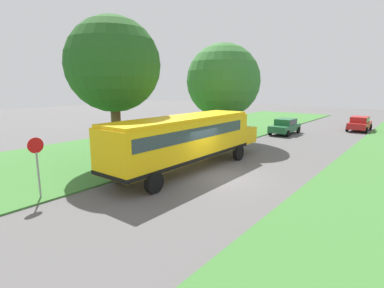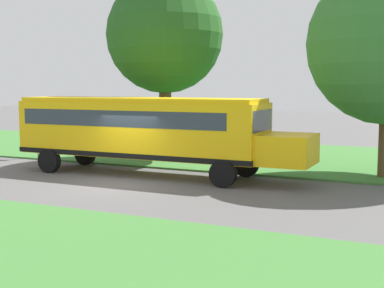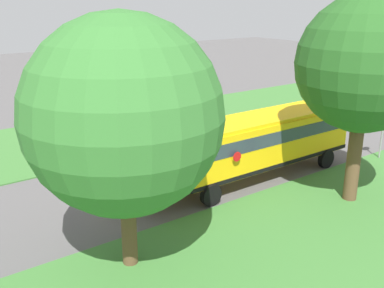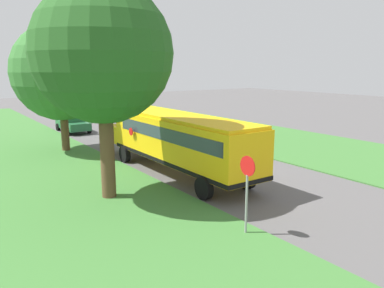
# 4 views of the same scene
# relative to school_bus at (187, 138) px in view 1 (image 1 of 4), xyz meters

# --- Properties ---
(ground_plane) EXTENTS (120.00, 120.00, 0.00)m
(ground_plane) POSITION_rel_school_bus_xyz_m (2.43, -0.01, -1.92)
(ground_plane) COLOR #565454
(grass_verge) EXTENTS (12.00, 80.00, 0.08)m
(grass_verge) POSITION_rel_school_bus_xyz_m (-7.57, -0.01, -1.88)
(grass_verge) COLOR #3D7533
(grass_verge) RESTS_ON ground
(school_bus) EXTENTS (2.85, 12.42, 3.16)m
(school_bus) POSITION_rel_school_bus_xyz_m (0.00, 0.00, 0.00)
(school_bus) COLOR yellow
(school_bus) RESTS_ON ground
(car_green_nearest) EXTENTS (2.02, 4.40, 1.56)m
(car_green_nearest) POSITION_rel_school_bus_xyz_m (-0.37, 16.43, -1.05)
(car_green_nearest) COLOR #236038
(car_green_nearest) RESTS_ON ground
(car_red_middle) EXTENTS (2.02, 4.40, 1.56)m
(car_red_middle) POSITION_rel_school_bus_xyz_m (5.23, 23.58, -1.05)
(car_red_middle) COLOR #B21E1E
(car_red_middle) RESTS_ON ground
(oak_tree_beside_bus) EXTENTS (5.71, 5.71, 8.98)m
(oak_tree_beside_bus) POSITION_rel_school_bus_xyz_m (-4.64, -1.55, 4.27)
(oak_tree_beside_bus) COLOR brown
(oak_tree_beside_bus) RESTS_ON ground
(oak_tree_roadside_mid) EXTENTS (6.29, 6.29, 8.41)m
(oak_tree_roadside_mid) POSITION_rel_school_bus_xyz_m (-3.41, 8.91, 3.38)
(oak_tree_roadside_mid) COLOR brown
(oak_tree_roadside_mid) RESTS_ON ground
(stop_sign) EXTENTS (0.08, 0.68, 2.74)m
(stop_sign) POSITION_rel_school_bus_xyz_m (-2.17, -7.55, -0.19)
(stop_sign) COLOR gray
(stop_sign) RESTS_ON ground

